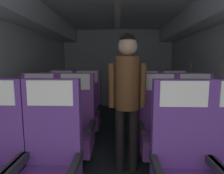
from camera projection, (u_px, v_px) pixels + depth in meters
name	position (u px, v px, depth m)	size (l,w,h in m)	color
ground	(117.00, 146.00, 2.85)	(3.43, 5.84, 0.02)	#23282D
fuselage_shell	(117.00, 40.00, 2.88)	(3.31, 5.49, 2.31)	silver
seat_a_left_aisle	(49.00, 168.00, 1.41)	(0.49, 0.47, 1.17)	#38383D
seat_a_right_window	(184.00, 171.00, 1.37)	(0.49, 0.47, 1.17)	#38383D
seat_b_left_window	(39.00, 128.00, 2.28)	(0.49, 0.47, 1.17)	#38383D
seat_b_left_aisle	(75.00, 128.00, 2.28)	(0.49, 0.47, 1.17)	#38383D
seat_b_right_aisle	(195.00, 129.00, 2.24)	(0.49, 0.47, 1.17)	#38383D
seat_b_right_window	(159.00, 129.00, 2.22)	(0.49, 0.47, 1.17)	#38383D
seat_c_left_window	(61.00, 110.00, 3.15)	(0.49, 0.47, 1.17)	#38383D
seat_c_left_aisle	(87.00, 110.00, 3.12)	(0.49, 0.47, 1.17)	#38383D
seat_c_right_aisle	(174.00, 111.00, 3.08)	(0.49, 0.47, 1.17)	#38383D
seat_c_right_window	(147.00, 111.00, 3.08)	(0.49, 0.47, 1.17)	#38383D
flight_attendant	(127.00, 89.00, 2.09)	(0.43, 0.28, 1.62)	black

